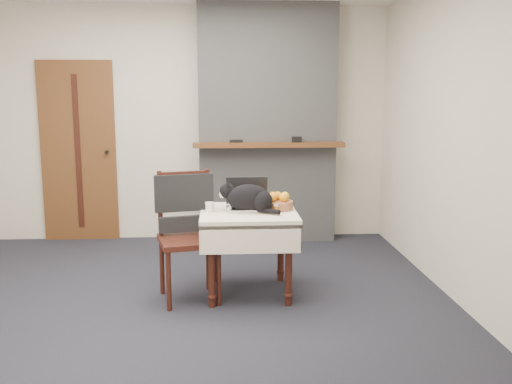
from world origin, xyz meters
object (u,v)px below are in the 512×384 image
cream_jar (209,207)px  pill_bottle (276,209)px  laptop (247,201)px  chair (186,217)px  cat (250,198)px  side_table (248,224)px  fruit_basket (278,202)px  door (78,152)px

cream_jar → pill_bottle: 0.54m
laptop → pill_bottle: bearing=-41.4°
pill_bottle → chair: bearing=173.9°
cat → cream_jar: (-0.33, 0.01, -0.07)m
side_table → cat: (0.01, -0.02, 0.22)m
cat → pill_bottle: size_ratio=7.17×
cream_jar → fruit_basket: bearing=7.0°
laptop → cat: size_ratio=0.71×
laptop → cream_jar: 0.33m
side_table → laptop: bearing=92.6°
door → fruit_basket: bearing=-41.7°
laptop → chair: 0.52m
side_table → cream_jar: bearing=-178.1°
pill_bottle → fruit_basket: bearing=78.5°
side_table → fruit_basket: bearing=13.3°
pill_bottle → laptop: bearing=139.0°
side_table → pill_bottle: bearing=-24.3°
fruit_basket → chair: (-0.76, -0.08, -0.10)m
side_table → pill_bottle: pill_bottle is taller
pill_bottle → cream_jar: bearing=170.7°
door → laptop: size_ratio=5.70×
pill_bottle → fruit_basket: 0.16m
pill_bottle → chair: size_ratio=0.07×
chair → side_table: bearing=-10.8°
chair → door: bearing=111.1°
side_table → cat: 0.22m
door → chair: bearing=-55.8°
laptop → door: bearing=134.7°
side_table → pill_bottle: size_ratio=11.32×
door → side_table: (1.80, -1.89, -0.41)m
fruit_basket → chair: chair is taller
laptop → chair: chair is taller
cream_jar → chair: bearing=-176.9°
side_table → chair: (-0.51, -0.02, 0.07)m
cat → fruit_basket: size_ratio=2.00×
laptop → fruit_basket: laptop is taller
door → cat: (1.81, -1.91, -0.19)m
laptop → fruit_basket: size_ratio=1.42×
cat → laptop: bearing=111.0°
cat → chair: bearing=-165.9°
door → chair: door is taller
cat → fruit_basket: cat is taller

